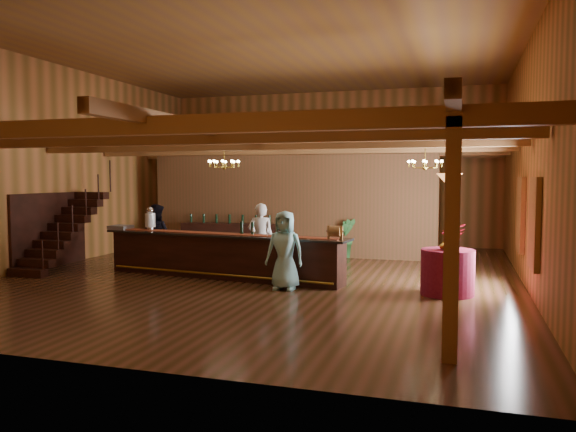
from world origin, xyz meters
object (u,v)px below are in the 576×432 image
(chandelier_left, at_px, (224,164))
(pendant_lamp, at_px, (449,178))
(beverage_dispenser, at_px, (150,219))
(raffle_drum, at_px, (335,231))
(tasting_bar, at_px, (222,255))
(staff_second, at_px, (156,236))
(bartender, at_px, (261,239))
(floor_plant, at_px, (347,238))
(backbar_shelf, at_px, (236,239))
(guest, at_px, (285,250))
(chandelier_right, at_px, (425,164))
(round_table, at_px, (447,272))

(chandelier_left, bearing_deg, pendant_lamp, -14.14)
(beverage_dispenser, distance_m, raffle_drum, 5.05)
(tasting_bar, xyz_separation_m, staff_second, (-2.21, 0.72, 0.32))
(raffle_drum, bearing_deg, bartender, 151.77)
(floor_plant, bearing_deg, pendant_lamp, -56.83)
(beverage_dispenser, xyz_separation_m, staff_second, (-0.08, 0.41, -0.50))
(backbar_shelf, relative_size, chandelier_left, 4.36)
(backbar_shelf, height_order, bartender, bartender)
(staff_second, distance_m, guest, 4.40)
(backbar_shelf, height_order, chandelier_left, chandelier_left)
(backbar_shelf, xyz_separation_m, chandelier_left, (0.84, -2.80, 2.28))
(tasting_bar, relative_size, pendant_lamp, 7.14)
(backbar_shelf, distance_m, bartender, 3.60)
(backbar_shelf, bearing_deg, bartender, -60.50)
(chandelier_left, relative_size, chandelier_right, 1.00)
(tasting_bar, relative_size, chandelier_left, 8.04)
(chandelier_left, bearing_deg, chandelier_right, 4.93)
(round_table, xyz_separation_m, bartender, (-4.52, 1.18, 0.42))
(chandelier_left, height_order, pendant_lamp, same)
(raffle_drum, distance_m, pendant_lamp, 2.65)
(bartender, xyz_separation_m, guest, (1.15, -1.66, -0.04))
(guest, bearing_deg, raffle_drum, 28.26)
(round_table, bearing_deg, floor_plant, 123.17)
(tasting_bar, bearing_deg, guest, -19.07)
(bartender, xyz_separation_m, staff_second, (-2.93, -0.02, -0.03))
(tasting_bar, distance_m, bartender, 1.10)
(tasting_bar, bearing_deg, raffle_drum, -0.98)
(staff_second, bearing_deg, beverage_dispenser, 109.28)
(chandelier_left, relative_size, floor_plant, 0.68)
(chandelier_right, bearing_deg, chandelier_left, -175.07)
(staff_second, bearing_deg, pendant_lamp, 179.77)
(floor_plant, bearing_deg, chandelier_left, -128.81)
(chandelier_left, bearing_deg, raffle_drum, -23.12)
(chandelier_right, relative_size, floor_plant, 0.68)
(tasting_bar, bearing_deg, chandelier_left, 116.98)
(chandelier_right, bearing_deg, raffle_drum, -134.58)
(beverage_dispenser, xyz_separation_m, chandelier_left, (1.78, 0.65, 1.42))
(chandelier_left, xyz_separation_m, floor_plant, (2.58, 3.20, -2.18))
(raffle_drum, distance_m, guest, 1.18)
(raffle_drum, xyz_separation_m, guest, (-0.99, -0.52, -0.39))
(staff_second, bearing_deg, chandelier_right, -165.73)
(round_table, distance_m, bartender, 4.69)
(raffle_drum, height_order, staff_second, staff_second)
(chandelier_right, height_order, staff_second, chandelier_right)
(staff_second, bearing_deg, bartender, -170.93)
(raffle_drum, bearing_deg, tasting_bar, 171.99)
(chandelier_right, relative_size, bartender, 0.45)
(guest, bearing_deg, pendant_lamp, 8.85)
(pendant_lamp, xyz_separation_m, guest, (-3.37, -0.48, -1.55))
(guest, bearing_deg, staff_second, 158.85)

